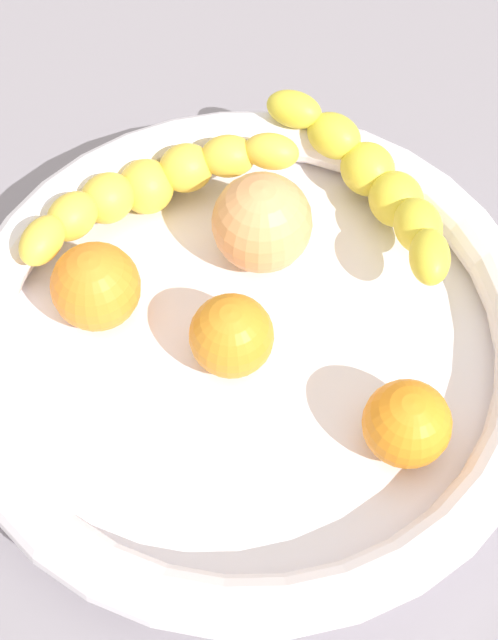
# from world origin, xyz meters

# --- Properties ---
(kitchen_counter) EXTENTS (1.20, 1.20, 0.03)m
(kitchen_counter) POSITION_xyz_m (0.00, 0.00, 0.01)
(kitchen_counter) COLOR gray
(kitchen_counter) RESTS_ON ground
(fruit_bowl) EXTENTS (0.37, 0.37, 0.05)m
(fruit_bowl) POSITION_xyz_m (0.00, 0.00, 0.06)
(fruit_bowl) COLOR white
(fruit_bowl) RESTS_ON kitchen_counter
(banana_draped_left) EXTENTS (0.21, 0.09, 0.05)m
(banana_draped_left) POSITION_xyz_m (-0.02, -0.13, 0.08)
(banana_draped_left) COLOR yellow
(banana_draped_left) RESTS_ON fruit_bowl
(banana_draped_right) EXTENTS (0.08, 0.20, 0.05)m
(banana_draped_right) POSITION_xyz_m (-0.14, -0.03, 0.08)
(banana_draped_right) COLOR yellow
(banana_draped_right) RESTS_ON fruit_bowl
(orange_front) EXTENTS (0.05, 0.05, 0.05)m
(orange_front) POSITION_xyz_m (-0.02, 0.11, 0.07)
(orange_front) COLOR orange
(orange_front) RESTS_ON fruit_bowl
(orange_mid_left) EXTENTS (0.06, 0.06, 0.06)m
(orange_mid_left) POSITION_xyz_m (0.06, -0.08, 0.07)
(orange_mid_left) COLOR orange
(orange_mid_left) RESTS_ON fruit_bowl
(orange_mid_right) EXTENTS (0.05, 0.05, 0.05)m
(orange_mid_right) POSITION_xyz_m (0.01, -0.00, 0.07)
(orange_mid_right) COLOR orange
(orange_mid_right) RESTS_ON fruit_bowl
(peach_blush) EXTENTS (0.07, 0.07, 0.07)m
(peach_blush) POSITION_xyz_m (-0.05, -0.05, 0.08)
(peach_blush) COLOR #EDA262
(peach_blush) RESTS_ON fruit_bowl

